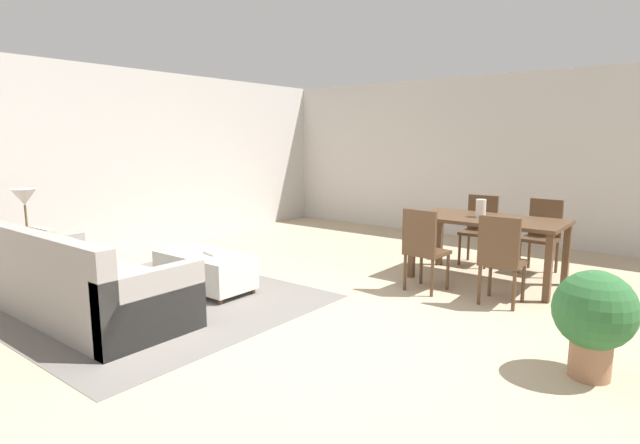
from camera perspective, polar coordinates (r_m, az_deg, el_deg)
The scene contains 16 objects.
ground_plane at distance 4.43m, azimuth 1.30°, elevation -12.64°, with size 10.80×10.80×0.00m, color tan.
wall_back at distance 8.65m, azimuth 21.76°, elevation 6.67°, with size 9.00×0.12×2.70m, color beige.
wall_left at distance 7.93m, azimuth -23.42°, elevation 6.38°, with size 0.12×11.00×2.70m, color beige.
area_rug at distance 5.54m, azimuth -18.54°, elevation -8.53°, with size 3.00×2.80×0.01m, color slate.
couch at distance 5.24m, azimuth -25.40°, elevation -6.76°, with size 2.24×0.97×0.86m.
ottoman_table at distance 5.73m, azimuth -13.02°, elevation -5.25°, with size 1.14×0.56×0.42m.
side_table at distance 6.51m, azimuth -30.26°, elevation -2.45°, with size 0.40×0.40×0.60m.
table_lamp at distance 6.44m, azimuth -30.65°, elevation 2.25°, with size 0.26×0.26×0.53m.
dining_table at distance 6.15m, azimuth 18.62°, elevation -0.40°, with size 1.67×0.90×0.76m.
dining_chair_near_left at distance 5.57m, azimuth 11.70°, elevation -2.64°, with size 0.43×0.43×0.92m.
dining_chair_near_right at distance 5.31m, azimuth 19.91°, elevation -3.59°, with size 0.41×0.41×0.92m.
dining_chair_far_left at distance 7.05m, azimuth 17.75°, elevation -0.38°, with size 0.41×0.41×0.92m.
dining_chair_far_right at distance 6.87m, azimuth 23.99°, elevation -0.99°, with size 0.43×0.43×0.92m.
vase_centerpiece at distance 6.15m, azimuth 17.86°, elevation 1.50°, with size 0.12×0.12×0.21m, color silver.
book_on_ottoman at distance 5.64m, azimuth -11.76°, elevation -3.39°, with size 0.26×0.20×0.03m, color silver.
potted_plant at distance 4.01m, azimuth 28.78°, elevation -9.30°, with size 0.56×0.56×0.77m.
Camera 1 is at (2.46, -3.29, 1.66)m, focal length 28.07 mm.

